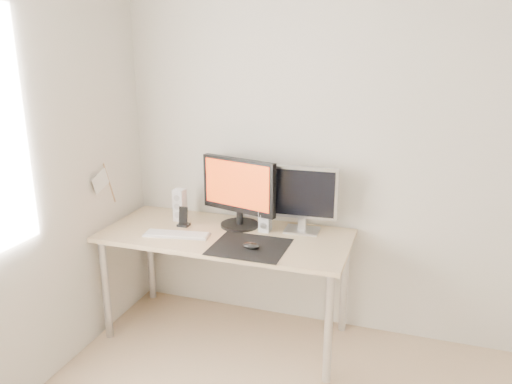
# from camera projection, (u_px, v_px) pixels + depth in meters

# --- Properties ---
(wall_back) EXTENTS (3.50, 0.00, 3.50)m
(wall_back) POSITION_uv_depth(u_px,v_px,m) (384.00, 153.00, 3.13)
(wall_back) COLOR silver
(wall_back) RESTS_ON ground
(mousepad) EXTENTS (0.45, 0.40, 0.00)m
(mousepad) POSITION_uv_depth(u_px,v_px,m) (250.00, 247.00, 3.01)
(mousepad) COLOR black
(mousepad) RESTS_ON desk
(mouse) EXTENTS (0.11, 0.06, 0.04)m
(mouse) POSITION_uv_depth(u_px,v_px,m) (251.00, 246.00, 2.97)
(mouse) COLOR black
(mouse) RESTS_ON mousepad
(desk) EXTENTS (1.60, 0.70, 0.73)m
(desk) POSITION_uv_depth(u_px,v_px,m) (226.00, 245.00, 3.24)
(desk) COLOR #D1B587
(desk) RESTS_ON ground
(main_monitor) EXTENTS (0.54, 0.32, 0.47)m
(main_monitor) POSITION_uv_depth(u_px,v_px,m) (239.00, 190.00, 3.27)
(main_monitor) COLOR black
(main_monitor) RESTS_ON desk
(second_monitor) EXTENTS (0.45, 0.17, 0.43)m
(second_monitor) POSITION_uv_depth(u_px,v_px,m) (303.00, 196.00, 3.19)
(second_monitor) COLOR silver
(second_monitor) RESTS_ON desk
(speaker_left) EXTENTS (0.07, 0.09, 0.22)m
(speaker_left) POSITION_uv_depth(u_px,v_px,m) (180.00, 205.00, 3.43)
(speaker_left) COLOR white
(speaker_left) RESTS_ON desk
(speaker_right) EXTENTS (0.07, 0.09, 0.22)m
(speaker_right) POSITION_uv_depth(u_px,v_px,m) (265.00, 215.00, 3.23)
(speaker_right) COLOR silver
(speaker_right) RESTS_ON desk
(keyboard) EXTENTS (0.43, 0.18, 0.02)m
(keyboard) POSITION_uv_depth(u_px,v_px,m) (177.00, 234.00, 3.18)
(keyboard) COLOR silver
(keyboard) RESTS_ON desk
(phone_dock) EXTENTS (0.08, 0.06, 0.13)m
(phone_dock) POSITION_uv_depth(u_px,v_px,m) (183.00, 220.00, 3.34)
(phone_dock) COLOR black
(phone_dock) RESTS_ON desk
(pennant) EXTENTS (0.01, 0.23, 0.29)m
(pennant) POSITION_uv_depth(u_px,v_px,m) (104.00, 181.00, 3.24)
(pennant) COLOR #A57F54
(pennant) RESTS_ON wall_left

